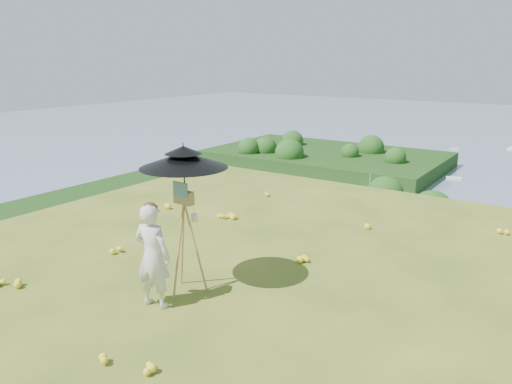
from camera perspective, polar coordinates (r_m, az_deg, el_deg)
The scene contains 8 objects.
ground at distance 7.71m, azimuth 3.01°, elevation -11.68°, with size 14.00×14.00×0.00m, color #435F1B.
peninsula at distance 181.97m, azimuth 8.02°, elevation 4.60°, with size 90.00×60.00×12.00m, color #14380F, non-canonical shape.
slope_trees at distance 45.02m, azimuth 26.95°, elevation -10.93°, with size 110.00×50.00×6.00m, color #215519, non-canonical shape.
wildflowers at distance 7.88m, azimuth 3.97°, elevation -10.60°, with size 10.00×10.50×0.12m, color yellow, non-canonical shape.
painter at distance 7.23m, azimuth -11.73°, elevation -7.15°, with size 0.56×0.37×1.54m, color white.
field_easel at distance 7.55m, azimuth -8.08°, elevation -5.21°, with size 0.66×0.66×1.74m, color #AD8348, non-canonical shape.
sun_umbrella at distance 7.29m, azimuth -8.22°, elevation 2.23°, with size 1.28×1.28×0.87m, color black, non-canonical shape.
painter_cap at distance 6.99m, azimuth -12.05°, elevation -1.61°, with size 0.21×0.25×0.10m, color #E07B83, non-canonical shape.
Camera 1 is at (3.53, -5.91, 3.46)m, focal length 35.00 mm.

